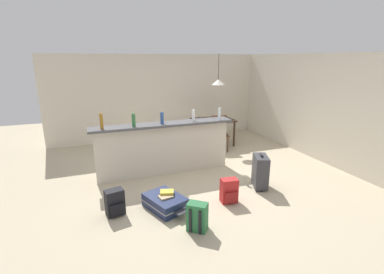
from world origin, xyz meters
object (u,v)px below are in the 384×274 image
at_px(bottle_clear, 219,114).
at_px(backpack_black, 115,203).
at_px(pendant_lamp, 218,82).
at_px(suitcase_flat_navy, 165,202).
at_px(backpack_green, 197,217).
at_px(bottle_green, 134,120).
at_px(dining_table, 213,123).
at_px(backpack_red, 229,191).
at_px(suitcase_upright_charcoal, 260,171).
at_px(bottle_blue, 162,118).
at_px(bottle_amber, 101,121).
at_px(book_stack, 166,194).
at_px(bottle_white, 194,115).
at_px(dining_chair_near_partition, 220,131).

height_order(bottle_clear, backpack_black, bottle_clear).
height_order(pendant_lamp, suitcase_flat_navy, pendant_lamp).
relative_size(suitcase_flat_navy, backpack_green, 2.12).
xyz_separation_m(bottle_green, dining_table, (2.42, 1.57, -0.58)).
height_order(bottle_green, pendant_lamp, pendant_lamp).
height_order(bottle_clear, backpack_red, bottle_clear).
relative_size(bottle_clear, suitcase_upright_charcoal, 0.39).
distance_m(bottle_blue, backpack_red, 2.01).
bearing_deg(backpack_red, backpack_green, -145.25).
height_order(bottle_clear, dining_table, bottle_clear).
bearing_deg(bottle_clear, pendant_lamp, 65.76).
distance_m(suitcase_flat_navy, backpack_black, 0.79).
distance_m(bottle_amber, book_stack, 1.89).
height_order(bottle_white, suitcase_flat_navy, bottle_white).
height_order(bottle_white, backpack_green, bottle_white).
bearing_deg(bottle_white, backpack_green, -109.26).
height_order(bottle_white, dining_table, bottle_white).
bearing_deg(suitcase_flat_navy, backpack_black, 173.10).
relative_size(suitcase_flat_navy, suitcase_upright_charcoal, 1.33).
relative_size(bottle_white, suitcase_flat_navy, 0.27).
relative_size(dining_chair_near_partition, backpack_black, 2.21).
xyz_separation_m(bottle_amber, backpack_green, (1.12, -2.10, -1.05)).
relative_size(bottle_clear, dining_chair_near_partition, 0.28).
distance_m(bottle_green, bottle_blue, 0.58).
distance_m(backpack_black, backpack_red, 1.89).
xyz_separation_m(pendant_lamp, backpack_green, (-1.98, -3.55, -1.57)).
relative_size(bottle_clear, backpack_red, 0.62).
xyz_separation_m(bottle_blue, book_stack, (-0.31, -1.39, -0.97)).
relative_size(pendant_lamp, backpack_red, 2.01).
bearing_deg(bottle_amber, backpack_green, -61.99).
relative_size(bottle_blue, suitcase_flat_navy, 0.27).
relative_size(bottle_blue, dining_table, 0.22).
height_order(bottle_amber, backpack_red, bottle_amber).
bearing_deg(backpack_green, bottle_green, 104.10).
xyz_separation_m(pendant_lamp, suitcase_upright_charcoal, (-0.37, -2.69, -1.44)).
bearing_deg(bottle_amber, backpack_red, -38.83).
bearing_deg(book_stack, dining_table, 53.40).
bearing_deg(bottle_clear, backpack_black, -152.37).
bearing_deg(dining_table, bottle_blue, -140.64).
relative_size(bottle_clear, pendant_lamp, 0.31).
bearing_deg(pendant_lamp, suitcase_upright_charcoal, -97.83).
distance_m(bottle_clear, suitcase_upright_charcoal, 1.54).
distance_m(bottle_green, backpack_black, 1.71).
xyz_separation_m(bottle_white, backpack_black, (-1.81, -1.31, -1.02)).
distance_m(backpack_green, backpack_red, 0.97).
height_order(bottle_clear, book_stack, bottle_clear).
distance_m(pendant_lamp, backpack_red, 3.58).
height_order(bottle_amber, suitcase_upright_charcoal, bottle_amber).
bearing_deg(bottle_white, dining_chair_near_partition, 42.20).
bearing_deg(bottle_amber, bottle_clear, -0.64).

